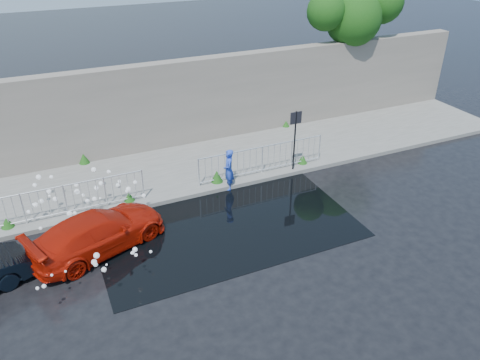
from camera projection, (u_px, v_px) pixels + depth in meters
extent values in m
plane|color=black|center=(222.00, 245.00, 13.99)|extent=(90.00, 90.00, 0.00)
cube|color=#5E5F5A|center=(173.00, 171.00, 17.92)|extent=(30.00, 4.00, 0.15)
cube|color=#5E5F5A|center=(189.00, 195.00, 16.33)|extent=(30.00, 0.25, 0.16)
cube|color=#6B635A|center=(153.00, 107.00, 18.78)|extent=(30.00, 0.60, 3.50)
cube|color=black|center=(224.00, 224.00, 14.96)|extent=(8.00, 5.00, 0.01)
cylinder|color=black|center=(294.00, 143.00, 17.33)|extent=(0.06, 0.06, 2.50)
cube|color=black|center=(296.00, 118.00, 16.84)|extent=(0.45, 0.04, 0.45)
cylinder|color=#332114|center=(347.00, 59.00, 22.84)|extent=(0.36, 0.36, 5.00)
sphere|color=#0F370D|center=(353.00, 18.00, 20.99)|extent=(2.54, 2.54, 2.54)
sphere|color=#0F370D|center=(382.00, 2.00, 21.23)|extent=(1.96, 1.96, 1.96)
sphere|color=#0F370D|center=(326.00, 11.00, 20.26)|extent=(1.69, 1.69, 1.69)
cylinder|color=silver|center=(143.00, 184.00, 15.77)|extent=(0.05, 0.05, 1.10)
cylinder|color=silver|center=(62.00, 186.00, 14.63)|extent=(5.00, 0.04, 0.04)
cylinder|color=silver|center=(68.00, 211.00, 15.09)|extent=(5.00, 0.04, 0.04)
cylinder|color=silver|center=(199.00, 173.00, 16.48)|extent=(0.05, 0.05, 1.10)
cylinder|color=silver|center=(319.00, 148.00, 18.26)|extent=(0.05, 0.05, 1.10)
cylinder|color=silver|center=(262.00, 147.00, 17.12)|extent=(5.00, 0.04, 0.04)
cylinder|color=silver|center=(262.00, 170.00, 17.58)|extent=(5.00, 0.04, 0.04)
cone|color=#144211|center=(7.00, 223.00, 14.47)|extent=(0.40, 0.40, 0.32)
cone|color=#144211|center=(129.00, 197.00, 15.83)|extent=(0.36, 0.36, 0.31)
cone|color=#144211|center=(217.00, 176.00, 16.93)|extent=(0.44, 0.44, 0.44)
cone|color=#144211|center=(303.00, 159.00, 18.24)|extent=(0.38, 0.38, 0.35)
cone|color=#144211|center=(84.00, 158.00, 18.23)|extent=(0.42, 0.42, 0.40)
cone|color=#144211|center=(286.00, 124.00, 21.47)|extent=(0.34, 0.34, 0.27)
sphere|color=white|center=(33.00, 204.00, 14.54)|extent=(0.07, 0.07, 0.07)
sphere|color=white|center=(94.00, 199.00, 14.99)|extent=(0.15, 0.15, 0.15)
sphere|color=white|center=(109.00, 172.00, 15.80)|extent=(0.13, 0.13, 0.13)
sphere|color=white|center=(77.00, 192.00, 15.20)|extent=(0.17, 0.17, 0.17)
sphere|color=white|center=(135.00, 182.00, 15.59)|extent=(0.13, 0.13, 0.13)
sphere|color=white|center=(55.00, 199.00, 14.78)|extent=(0.15, 0.15, 0.15)
sphere|color=white|center=(148.00, 213.00, 15.05)|extent=(0.18, 0.18, 0.18)
sphere|color=white|center=(110.00, 172.00, 16.02)|extent=(0.08, 0.08, 0.08)
sphere|color=white|center=(100.00, 224.00, 14.50)|extent=(0.10, 0.10, 0.10)
sphere|color=white|center=(101.00, 183.00, 15.51)|extent=(0.15, 0.15, 0.15)
sphere|color=white|center=(96.00, 188.00, 15.21)|extent=(0.15, 0.15, 0.15)
sphere|color=white|center=(40.00, 228.00, 13.93)|extent=(0.11, 0.11, 0.11)
sphere|color=white|center=(127.00, 191.00, 15.49)|extent=(0.11, 0.11, 0.11)
sphere|color=white|center=(76.00, 185.00, 15.23)|extent=(0.13, 0.13, 0.13)
sphere|color=white|center=(35.00, 205.00, 14.59)|extent=(0.15, 0.15, 0.15)
sphere|color=white|center=(70.00, 214.00, 14.56)|extent=(0.17, 0.17, 0.17)
sphere|color=white|center=(100.00, 198.00, 15.00)|extent=(0.07, 0.07, 0.07)
sphere|color=white|center=(41.00, 201.00, 14.75)|extent=(0.16, 0.16, 0.16)
sphere|color=white|center=(79.00, 221.00, 14.57)|extent=(0.09, 0.09, 0.09)
sphere|color=white|center=(51.00, 177.00, 15.62)|extent=(0.12, 0.12, 0.12)
sphere|color=white|center=(35.00, 185.00, 15.16)|extent=(0.14, 0.14, 0.14)
sphere|color=white|center=(136.00, 212.00, 15.07)|extent=(0.06, 0.06, 0.06)
sphere|color=white|center=(144.00, 196.00, 15.27)|extent=(0.14, 0.14, 0.14)
sphere|color=white|center=(75.00, 213.00, 14.60)|extent=(0.11, 0.11, 0.11)
sphere|color=white|center=(118.00, 185.00, 15.58)|extent=(0.14, 0.14, 0.14)
sphere|color=white|center=(87.00, 227.00, 14.38)|extent=(0.07, 0.07, 0.07)
sphere|color=white|center=(94.00, 169.00, 16.09)|extent=(0.17, 0.17, 0.17)
sphere|color=white|center=(49.00, 191.00, 14.97)|extent=(0.16, 0.16, 0.16)
sphere|color=white|center=(83.00, 195.00, 15.19)|extent=(0.11, 0.11, 0.11)
sphere|color=white|center=(28.00, 212.00, 14.42)|extent=(0.12, 0.12, 0.12)
sphere|color=white|center=(49.00, 196.00, 14.95)|extent=(0.08, 0.08, 0.08)
sphere|color=white|center=(128.00, 189.00, 15.46)|extent=(0.17, 0.17, 0.17)
sphere|color=white|center=(119.00, 181.00, 15.74)|extent=(0.12, 0.12, 0.12)
sphere|color=white|center=(87.00, 201.00, 14.78)|extent=(0.14, 0.14, 0.14)
sphere|color=white|center=(90.00, 214.00, 14.73)|extent=(0.12, 0.12, 0.12)
sphere|color=white|center=(39.00, 177.00, 15.58)|extent=(0.18, 0.18, 0.18)
sphere|color=white|center=(121.00, 205.00, 15.16)|extent=(0.15, 0.15, 0.15)
sphere|color=white|center=(52.00, 275.00, 11.50)|extent=(0.07, 0.07, 0.07)
sphere|color=white|center=(94.00, 262.00, 12.38)|extent=(0.16, 0.16, 0.16)
sphere|color=white|center=(65.00, 271.00, 11.78)|extent=(0.07, 0.07, 0.07)
sphere|color=white|center=(57.00, 271.00, 12.34)|extent=(0.13, 0.13, 0.13)
sphere|color=white|center=(135.00, 250.00, 12.62)|extent=(0.14, 0.14, 0.14)
sphere|color=white|center=(135.00, 249.00, 12.63)|extent=(0.08, 0.08, 0.08)
sphere|color=white|center=(151.00, 252.00, 13.04)|extent=(0.09, 0.09, 0.09)
sphere|color=white|center=(132.00, 253.00, 11.97)|extent=(0.07, 0.07, 0.07)
sphere|color=white|center=(97.00, 255.00, 12.52)|extent=(0.17, 0.17, 0.17)
sphere|color=white|center=(96.00, 265.00, 12.40)|extent=(0.12, 0.12, 0.12)
sphere|color=white|center=(107.00, 265.00, 12.80)|extent=(0.06, 0.06, 0.06)
sphere|color=white|center=(136.00, 255.00, 11.87)|extent=(0.09, 0.09, 0.09)
sphere|color=white|center=(37.00, 288.00, 10.89)|extent=(0.08, 0.08, 0.08)
sphere|color=white|center=(133.00, 253.00, 12.25)|extent=(0.10, 0.10, 0.10)
sphere|color=white|center=(72.00, 264.00, 12.45)|extent=(0.16, 0.16, 0.16)
sphere|color=white|center=(104.00, 270.00, 11.47)|extent=(0.13, 0.13, 0.13)
sphere|color=white|center=(44.00, 286.00, 11.11)|extent=(0.11, 0.11, 0.11)
imported|color=#A51406|center=(98.00, 232.00, 13.56)|extent=(4.38, 3.02, 1.18)
imported|color=blue|center=(229.00, 170.00, 16.53)|extent=(0.51, 0.64, 1.53)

